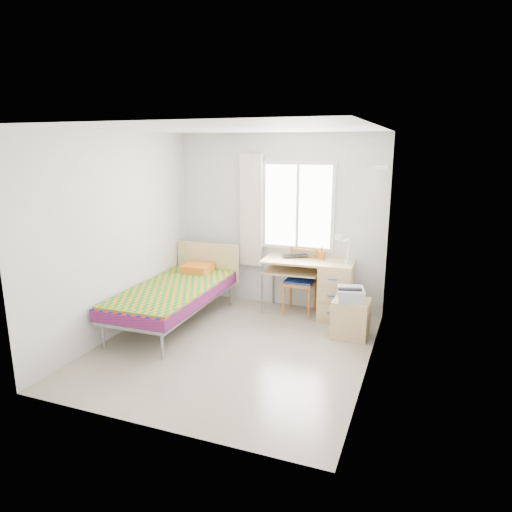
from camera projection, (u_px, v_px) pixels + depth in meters
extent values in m
plane|color=#BCAD93|center=(233.00, 348.00, 5.60)|extent=(3.50, 3.50, 0.00)
plane|color=white|center=(231.00, 128.00, 4.99)|extent=(3.50, 3.50, 0.00)
plane|color=silver|center=(279.00, 222.00, 6.88)|extent=(3.20, 0.00, 3.20)
plane|color=silver|center=(118.00, 235.00, 5.84)|extent=(0.00, 3.50, 3.50)
plane|color=silver|center=(373.00, 256.00, 4.74)|extent=(0.00, 3.50, 3.50)
cube|color=white|center=(298.00, 206.00, 6.70)|extent=(1.10, 0.04, 1.30)
cube|color=white|center=(298.00, 206.00, 6.69)|extent=(1.00, 0.02, 1.20)
cube|color=white|center=(298.00, 206.00, 6.69)|extent=(0.04, 0.02, 1.20)
cube|color=beige|center=(251.00, 211.00, 6.93)|extent=(0.35, 0.05, 1.70)
cube|color=white|center=(381.00, 167.00, 5.85)|extent=(0.20, 0.32, 0.03)
cube|color=gray|center=(174.00, 299.00, 6.24)|extent=(1.01, 2.18, 0.06)
cube|color=red|center=(174.00, 293.00, 6.22)|extent=(1.05, 2.20, 0.15)
cube|color=#C1810D|center=(173.00, 288.00, 6.18)|extent=(1.03, 2.08, 0.03)
cube|color=tan|center=(208.00, 262.00, 7.13)|extent=(1.03, 0.07, 0.59)
cube|color=orange|center=(197.00, 268.00, 6.91)|extent=(0.44, 0.37, 0.11)
cylinder|color=gray|center=(103.00, 335.00, 5.54)|extent=(0.04, 0.04, 0.35)
cylinder|color=gray|center=(231.00, 295.00, 7.04)|extent=(0.04, 0.04, 0.35)
cube|color=tan|center=(308.00, 261.00, 6.56)|extent=(1.33, 0.66, 0.03)
cube|color=tan|center=(336.00, 291.00, 6.51)|extent=(0.48, 0.60, 0.78)
cube|color=tan|center=(292.00, 271.00, 6.69)|extent=(0.82, 0.60, 0.02)
cylinder|color=gray|center=(262.00, 288.00, 6.64)|extent=(0.03, 0.03, 0.78)
cylinder|color=gray|center=(273.00, 279.00, 7.09)|extent=(0.03, 0.03, 0.78)
cube|color=#AD5C21|center=(300.00, 283.00, 6.65)|extent=(0.42, 0.42, 0.04)
cube|color=navy|center=(300.00, 281.00, 6.64)|extent=(0.40, 0.40, 0.04)
cube|color=#AD5C21|center=(304.00, 261.00, 6.75)|extent=(0.38, 0.03, 0.42)
cylinder|color=#AD5C21|center=(283.00, 301.00, 6.60)|extent=(0.03, 0.03, 0.47)
cylinder|color=#AD5C21|center=(315.00, 280.00, 6.75)|extent=(0.04, 0.04, 0.96)
cube|color=tan|center=(351.00, 318.00, 5.88)|extent=(0.46, 0.41, 0.50)
cube|color=tan|center=(333.00, 308.00, 5.93)|extent=(0.02, 0.37, 0.18)
cube|color=tan|center=(333.00, 323.00, 5.98)|extent=(0.02, 0.37, 0.18)
cube|color=#A4A7AC|center=(351.00, 294.00, 5.80)|extent=(0.41, 0.44, 0.15)
cube|color=black|center=(351.00, 289.00, 5.78)|extent=(0.32, 0.36, 0.02)
imported|color=black|center=(296.00, 257.00, 6.67)|extent=(0.45, 0.40, 0.03)
cylinder|color=orange|center=(322.00, 255.00, 6.60)|extent=(0.10, 0.10, 0.12)
cylinder|color=white|center=(348.00, 262.00, 6.38)|extent=(0.11, 0.11, 0.03)
cylinder|color=white|center=(348.00, 251.00, 6.34)|extent=(0.02, 0.13, 0.31)
cylinder|color=white|center=(346.00, 240.00, 6.23)|extent=(0.14, 0.27, 0.12)
cone|color=white|center=(339.00, 239.00, 6.16)|extent=(0.16, 0.18, 0.15)
imported|color=gray|center=(292.00, 274.00, 6.67)|extent=(0.23, 0.27, 0.02)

